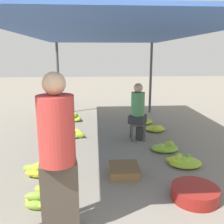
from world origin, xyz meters
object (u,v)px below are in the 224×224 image
(banana_pile_left_0, at_px, (75,134))
(banana_pile_right_3, at_px, (183,161))
(crate_near, at_px, (124,170))
(banana_pile_left_3, at_px, (39,169))
(banana_pile_right_2, at_px, (143,121))
(vendor_seated, at_px, (138,111))
(banana_pile_right_1, at_px, (166,147))
(banana_pile_left_2, at_px, (42,197))
(banana_pile_right_0, at_px, (156,129))
(stool, at_px, (137,126))
(vendor_foreground, at_px, (58,154))
(banana_pile_left_1, at_px, (75,118))
(basin_black, at_px, (195,193))

(banana_pile_left_0, xyz_separation_m, banana_pile_right_3, (2.04, -1.66, -0.02))
(crate_near, bearing_deg, banana_pile_left_3, 174.74)
(banana_pile_right_2, relative_size, banana_pile_right_3, 0.91)
(vendor_seated, bearing_deg, crate_near, -106.86)
(banana_pile_right_1, distance_m, banana_pile_right_3, 0.70)
(banana_pile_left_2, bearing_deg, vendor_seated, 55.20)
(vendor_seated, xyz_separation_m, banana_pile_left_3, (-1.89, -1.58, -0.59))
(banana_pile_left_0, bearing_deg, banana_pile_right_0, 9.76)
(stool, xyz_separation_m, banana_pile_right_0, (0.59, 0.62, -0.26))
(vendor_foreground, relative_size, banana_pile_right_1, 3.25)
(banana_pile_left_0, xyz_separation_m, banana_pile_right_2, (1.85, 1.09, -0.02))
(banana_pile_left_2, height_order, banana_pile_left_3, banana_pile_left_2)
(vendor_foreground, xyz_separation_m, banana_pile_left_1, (-0.21, 4.71, -0.81))
(banana_pile_right_3, bearing_deg, basin_black, -101.52)
(stool, distance_m, banana_pile_left_3, 2.46)
(banana_pile_left_3, distance_m, banana_pile_right_0, 3.30)
(banana_pile_left_3, bearing_deg, banana_pile_left_1, 84.49)
(crate_near, bearing_deg, banana_pile_left_2, -148.64)
(banana_pile_left_2, bearing_deg, banana_pile_right_0, 53.37)
(vendor_foreground, relative_size, vendor_seated, 1.35)
(crate_near, bearing_deg, vendor_foreground, -123.61)
(banana_pile_left_1, bearing_deg, crate_near, -73.05)
(banana_pile_left_3, bearing_deg, vendor_foreground, -68.92)
(vendor_foreground, distance_m, crate_near, 1.72)
(basin_black, bearing_deg, banana_pile_right_1, 86.84)
(banana_pile_left_0, relative_size, banana_pile_left_3, 0.94)
(banana_pile_right_2, bearing_deg, banana_pile_right_1, -88.07)
(banana_pile_left_2, relative_size, banana_pile_right_2, 0.80)
(stool, distance_m, banana_pile_left_1, 2.35)
(banana_pile_right_1, bearing_deg, banana_pile_left_0, 153.30)
(banana_pile_right_3, distance_m, crate_near, 1.14)
(banana_pile_right_1, xyz_separation_m, banana_pile_right_2, (-0.07, 2.05, 0.00))
(banana_pile_right_2, bearing_deg, banana_pile_right_3, -86.06)
(crate_near, bearing_deg, banana_pile_left_0, 115.60)
(banana_pile_left_1, bearing_deg, banana_pile_left_3, -95.51)
(banana_pile_left_3, distance_m, banana_pile_right_2, 3.71)
(banana_pile_left_3, distance_m, banana_pile_right_3, 2.47)
(basin_black, xyz_separation_m, banana_pile_left_0, (-1.82, 2.72, -0.01))
(vendor_foreground, height_order, banana_pile_left_2, vendor_foreground)
(banana_pile_left_3, bearing_deg, banana_pile_right_0, 41.68)
(stool, distance_m, crate_near, 1.78)
(vendor_foreground, bearing_deg, stool, 65.65)
(vendor_seated, relative_size, banana_pile_right_2, 2.22)
(banana_pile_left_3, relative_size, banana_pile_right_1, 1.04)
(vendor_foreground, height_order, basin_black, vendor_foreground)
(banana_pile_right_3, xyz_separation_m, crate_near, (-1.09, -0.31, 0.02))
(banana_pile_right_0, xyz_separation_m, banana_pile_right_1, (-0.12, -1.31, -0.00))
(vendor_seated, xyz_separation_m, crate_near, (-0.52, -1.71, -0.59))
(basin_black, height_order, banana_pile_right_0, basin_black)
(vendor_foreground, height_order, vendor_seated, vendor_foreground)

